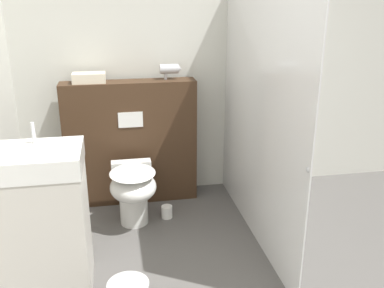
# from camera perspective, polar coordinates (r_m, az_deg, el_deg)

# --- Properties ---
(wall_back) EXTENTS (8.00, 0.06, 2.50)m
(wall_back) POSITION_cam_1_polar(r_m,az_deg,el_deg) (4.13, -2.10, 10.27)
(wall_back) COLOR silver
(wall_back) RESTS_ON ground_plane
(partition_panel) EXTENTS (1.22, 0.23, 1.17)m
(partition_panel) POSITION_cam_1_polar(r_m,az_deg,el_deg) (4.06, -8.10, 0.20)
(partition_panel) COLOR #3D2819
(partition_panel) RESTS_ON ground_plane
(shower_glass) EXTENTS (0.04, 1.92, 1.98)m
(shower_glass) POSITION_cam_1_polar(r_m,az_deg,el_deg) (3.36, 8.70, 3.31)
(shower_glass) COLOR silver
(shower_glass) RESTS_ON ground_plane
(toilet) EXTENTS (0.39, 0.52, 0.52)m
(toilet) POSITION_cam_1_polar(r_m,az_deg,el_deg) (3.69, -7.85, -6.07)
(toilet) COLOR white
(toilet) RESTS_ON ground_plane
(sink_vanity) EXTENTS (0.60, 0.47, 1.15)m
(sink_vanity) POSITION_cam_1_polar(r_m,az_deg,el_deg) (2.99, -19.48, -9.78)
(sink_vanity) COLOR beige
(sink_vanity) RESTS_ON ground_plane
(hair_drier) EXTENTS (0.20, 0.09, 0.14)m
(hair_drier) POSITION_cam_1_polar(r_m,az_deg,el_deg) (3.95, -2.94, 9.95)
(hair_drier) COLOR #B7B7BC
(hair_drier) RESTS_ON partition_panel
(folded_towel) EXTENTS (0.29, 0.16, 0.09)m
(folded_towel) POSITION_cam_1_polar(r_m,az_deg,el_deg) (3.91, -13.57, 8.58)
(folded_towel) COLOR beige
(folded_towel) RESTS_ON partition_panel
(spare_toilet_roll) EXTENTS (0.10, 0.10, 0.11)m
(spare_toilet_roll) POSITION_cam_1_polar(r_m,az_deg,el_deg) (3.89, -3.37, -9.01)
(spare_toilet_roll) COLOR white
(spare_toilet_roll) RESTS_ON ground_plane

